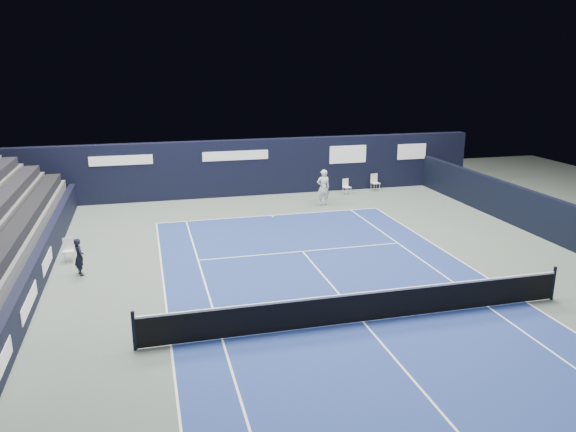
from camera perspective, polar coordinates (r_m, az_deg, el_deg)
The scene contains 12 objects.
ground at distance 18.40m, azimuth 5.29°, elevation -8.00°, with size 48.00×48.00×0.00m, color #4D5B52.
court_surface at distance 16.71m, azimuth 7.64°, elevation -10.62°, with size 10.97×23.77×0.01m, color navy.
enclosure_wall_right at distance 26.49m, azimuth 24.15°, elevation 0.14°, with size 0.30×22.00×1.80m, color black.
folding_chair_back_a at distance 31.85m, azimuth 5.94°, elevation 3.11°, with size 0.46×0.45×0.86m.
folding_chair_back_b at distance 32.90m, azimuth 8.81°, elevation 3.53°, with size 0.47×0.46×0.97m.
line_judge_chair at distance 22.72m, azimuth -21.43°, elevation -3.05°, with size 0.39×0.38×0.87m.
line_judge at distance 21.03m, azimuth -20.45°, elevation -3.90°, with size 0.49×0.32×1.36m, color black.
court_markings at distance 16.70m, azimuth 7.64°, elevation -10.60°, with size 11.03×23.83×0.00m.
tennis_net at distance 16.49m, azimuth 7.70°, elevation -9.05°, with size 12.90×0.10×1.10m.
back_sponsor_wall at distance 31.42m, azimuth -3.59°, elevation 4.97°, with size 26.00×0.63×3.10m.
side_barrier_left at distance 21.23m, azimuth -23.71°, elevation -4.29°, with size 0.33×22.00×1.20m.
tennis_player at distance 29.20m, azimuth 3.60°, elevation 2.92°, with size 0.69×0.84×1.88m.
Camera 1 is at (-5.84, -13.82, 7.36)m, focal length 35.00 mm.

